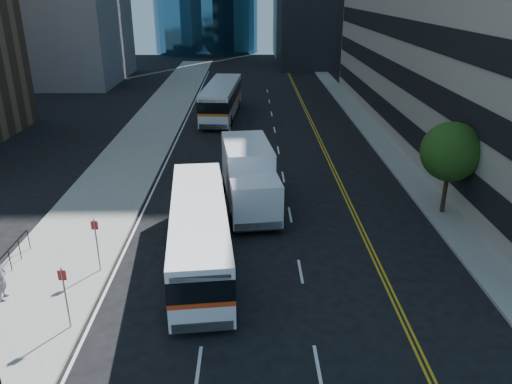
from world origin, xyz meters
TOP-DOWN VIEW (x-y plane):
  - ground at (0.00, 0.00)m, footprint 160.00×160.00m
  - sidewalk_west at (-10.50, 25.00)m, footprint 5.00×90.00m
  - sidewalk_east at (9.00, 25.00)m, footprint 2.00×90.00m
  - street_tree at (9.00, 8.00)m, footprint 3.20×3.20m
  - bus_front at (-4.04, 2.94)m, footprint 3.58×11.35m
  - bus_rear at (-4.42, 31.06)m, footprint 3.63×12.52m
  - box_truck at (-1.78, 9.12)m, footprint 3.43×7.70m
  - pedestrian at (-11.67, -0.14)m, footprint 0.58×0.78m

SIDE VIEW (x-z plane):
  - ground at x=0.00m, z-range 0.00..0.00m
  - sidewalk_west at x=-10.50m, z-range 0.00..0.15m
  - sidewalk_east at x=9.00m, z-range 0.00..0.15m
  - pedestrian at x=-11.67m, z-range 0.15..2.12m
  - bus_front at x=-4.04m, z-range 0.13..3.01m
  - bus_rear at x=-4.42m, z-range 0.15..3.33m
  - box_truck at x=-1.78m, z-range 0.10..3.66m
  - street_tree at x=9.00m, z-range 1.09..6.19m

